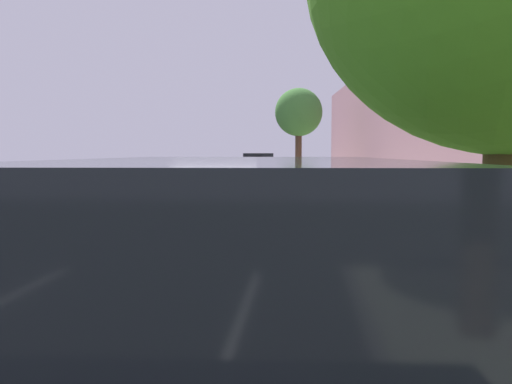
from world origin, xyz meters
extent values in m
plane|color=#2B2B2B|center=(0.00, 0.00, 0.00)|extent=(70.58, 70.58, 0.00)
cube|color=#AAB194|center=(4.33, 0.00, 0.08)|extent=(4.08, 44.11, 0.15)
cube|color=gray|center=(2.21, 0.00, 0.08)|extent=(0.16, 44.11, 0.15)
cube|color=white|center=(-2.59, -4.16, 0.00)|extent=(0.14, 2.20, 0.01)
cube|color=white|center=(-2.59, 0.04, 0.00)|extent=(0.14, 2.20, 0.01)
cube|color=white|center=(-2.59, 4.24, 0.00)|extent=(0.14, 2.20, 0.01)
cube|color=white|center=(-2.59, 8.44, 0.00)|extent=(0.14, 2.20, 0.01)
cube|color=white|center=(-2.59, 12.64, 0.00)|extent=(0.14, 2.20, 0.01)
cube|color=white|center=(-2.59, 16.84, 0.00)|extent=(0.14, 2.20, 0.01)
cube|color=white|center=(-2.59, 21.04, 0.00)|extent=(0.14, 2.20, 0.01)
cube|color=white|center=(0.74, 0.00, 0.00)|extent=(0.12, 44.11, 0.01)
cube|color=gray|center=(6.62, 0.00, 3.00)|extent=(0.50, 44.11, 5.99)
cube|color=black|center=(1.25, -12.94, 1.61)|extent=(1.79, 3.16, 0.76)
cylinder|color=black|center=(2.17, -11.52, 0.38)|extent=(0.25, 0.77, 0.76)
cylinder|color=black|center=(0.43, -11.45, 0.38)|extent=(0.25, 0.77, 0.76)
cube|color=#B7BABF|center=(1.18, -3.49, 0.60)|extent=(2.05, 4.51, 0.64)
cube|color=black|center=(1.18, -3.49, 1.22)|extent=(1.69, 2.20, 0.60)
cylinder|color=black|center=(2.08, -2.18, 0.33)|extent=(0.26, 0.67, 0.66)
cylinder|color=black|center=(0.47, -2.07, 0.33)|extent=(0.26, 0.67, 0.66)
cylinder|color=black|center=(1.90, -4.90, 0.33)|extent=(0.26, 0.67, 0.66)
cylinder|color=black|center=(0.28, -4.79, 0.33)|extent=(0.26, 0.67, 0.66)
cube|color=navy|center=(1.21, 7.30, 0.60)|extent=(1.79, 4.41, 0.64)
cube|color=black|center=(1.21, 7.30, 1.22)|extent=(1.56, 2.11, 0.60)
cylinder|color=black|center=(2.01, 8.67, 0.33)|extent=(0.22, 0.66, 0.66)
cylinder|color=black|center=(0.39, 8.66, 0.33)|extent=(0.22, 0.66, 0.66)
cylinder|color=black|center=(2.03, 5.95, 0.33)|extent=(0.22, 0.66, 0.66)
cylinder|color=black|center=(0.41, 5.94, 0.33)|extent=(0.22, 0.66, 0.66)
cube|color=maroon|center=(1.18, 15.19, 0.78)|extent=(2.09, 4.77, 0.90)
cube|color=black|center=(1.18, 15.19, 1.61)|extent=(1.80, 3.17, 0.76)
cylinder|color=black|center=(1.99, 16.68, 0.38)|extent=(0.25, 0.77, 0.76)
cylinder|color=black|center=(0.25, 16.61, 0.38)|extent=(0.25, 0.77, 0.76)
cylinder|color=black|center=(2.11, 13.77, 0.38)|extent=(0.25, 0.77, 0.76)
cylinder|color=black|center=(0.36, 13.70, 0.38)|extent=(0.25, 0.77, 0.76)
torus|color=black|center=(1.23, -7.41, 0.37)|extent=(0.72, 0.20, 0.73)
torus|color=black|center=(2.25, -7.63, 0.37)|extent=(0.72, 0.20, 0.73)
cylinder|color=#1926A5|center=(1.61, -7.50, 0.46)|extent=(0.64, 0.17, 0.54)
cylinder|color=#1926A5|center=(1.97, -7.57, 0.45)|extent=(0.14, 0.06, 0.50)
cylinder|color=#1926A5|center=(1.66, -7.51, 0.70)|extent=(0.72, 0.19, 0.05)
cylinder|color=#1926A5|center=(2.08, -7.60, 0.28)|extent=(0.35, 0.11, 0.20)
cylinder|color=#1926A5|center=(2.13, -7.61, 0.53)|extent=(0.27, 0.09, 0.35)
cylinder|color=#1926A5|center=(1.27, -7.42, 0.54)|extent=(0.12, 0.06, 0.36)
cube|color=black|center=(2.02, -7.58, 0.73)|extent=(0.26, 0.15, 0.05)
cylinder|color=black|center=(1.30, -7.43, 0.77)|extent=(0.12, 0.46, 0.03)
cylinder|color=#C6B284|center=(1.97, -7.88, 0.41)|extent=(0.15, 0.15, 0.82)
cylinder|color=#C6B284|center=(1.90, -8.07, 0.41)|extent=(0.15, 0.15, 0.82)
cube|color=white|center=(1.94, -7.97, 1.11)|extent=(0.35, 0.44, 0.58)
cylinder|color=white|center=(2.03, -7.73, 1.08)|extent=(0.10, 0.10, 0.55)
cylinder|color=white|center=(1.85, -8.22, 1.08)|extent=(0.10, 0.10, 0.55)
sphere|color=#A1795E|center=(1.94, -7.97, 1.52)|extent=(0.23, 0.23, 0.23)
sphere|color=navy|center=(1.94, -7.97, 1.56)|extent=(0.26, 0.26, 0.26)
cube|color=black|center=(2.12, -8.04, 1.13)|extent=(0.27, 0.34, 0.44)
cylinder|color=#50441F|center=(3.28, -11.67, 1.35)|extent=(0.45, 0.45, 2.40)
cylinder|color=#4C3323|center=(3.28, 11.23, 1.77)|extent=(0.33, 0.33, 3.25)
ellipsoid|color=#3E7731|center=(3.28, 11.23, 4.05)|extent=(2.38, 2.38, 2.41)
camera|label=1|loc=(1.37, -15.68, 2.02)|focal=37.32mm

